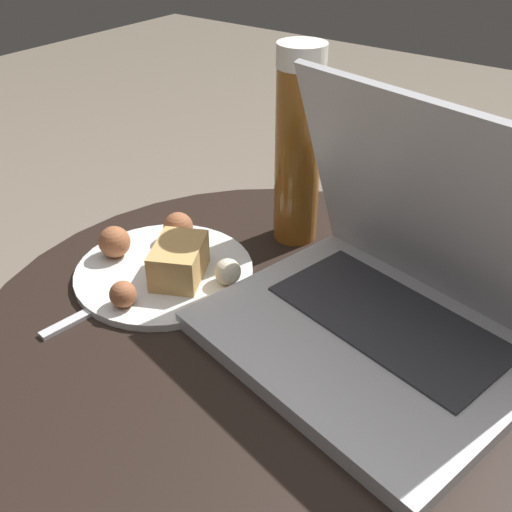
{
  "coord_description": "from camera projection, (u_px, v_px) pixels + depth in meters",
  "views": [
    {
      "loc": [
        0.28,
        -0.41,
        0.92
      ],
      "look_at": [
        -0.04,
        0.01,
        0.57
      ],
      "focal_mm": 42.0,
      "sensor_mm": 36.0,
      "label": 1
    }
  ],
  "objects": [
    {
      "name": "beer_glass",
      "position": [
        298.0,
        147.0,
        0.73
      ],
      "size": [
        0.06,
        0.06,
        0.25
      ],
      "color": "brown",
      "rests_on": "table"
    },
    {
      "name": "fork",
      "position": [
        116.0,
        299.0,
        0.68
      ],
      "size": [
        0.04,
        0.16,
        0.0
      ],
      "color": "silver",
      "rests_on": "table"
    },
    {
      "name": "laptop",
      "position": [
        387.0,
        297.0,
        0.6
      ],
      "size": [
        0.36,
        0.31,
        0.25
      ],
      "color": "silver",
      "rests_on": "table"
    },
    {
      "name": "table",
      "position": [
        274.0,
        425.0,
        0.73
      ],
      "size": [
        0.66,
        0.66,
        0.5
      ],
      "color": "black",
      "rests_on": "ground_plane"
    },
    {
      "name": "snack_plate",
      "position": [
        166.0,
        264.0,
        0.72
      ],
      "size": [
        0.21,
        0.21,
        0.05
      ],
      "color": "white",
      "rests_on": "table"
    }
  ]
}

